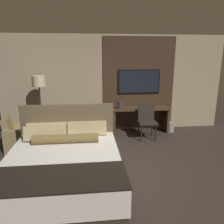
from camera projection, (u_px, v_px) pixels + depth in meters
name	position (u px, v px, depth m)	size (l,w,h in m)	color
ground_plane	(113.00, 172.00, 4.28)	(16.00, 16.00, 0.00)	#332823
wall_back_tv_panel	(108.00, 84.00, 6.44)	(7.20, 0.09, 2.80)	tan
bed	(64.00, 167.00, 3.75)	(1.92, 2.21, 1.24)	#33281E
desk	(140.00, 115.00, 6.46)	(1.63, 0.56, 0.74)	#422D1E
tv	(139.00, 82.00, 6.44)	(1.25, 0.04, 0.70)	black
desk_chair	(147.00, 118.00, 5.95)	(0.49, 0.49, 0.91)	#28231E
armchair_by_window	(20.00, 138.00, 5.31)	(0.83, 0.84, 0.81)	olive
floor_lamp	(39.00, 86.00, 5.70)	(0.34, 0.34, 1.71)	#282623
vase_tall	(120.00, 105.00, 6.22)	(0.15, 0.15, 0.23)	#333338
waste_bin	(170.00, 127.00, 6.52)	(0.22, 0.22, 0.28)	gray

